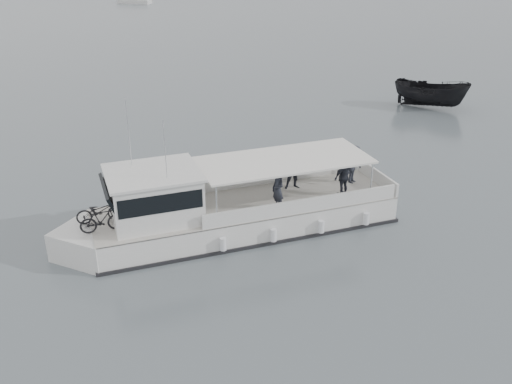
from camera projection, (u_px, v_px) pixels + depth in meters
ground at (138, 237)px, 23.89m from camera, size 1400.00×1400.00×0.00m
tour_boat at (217, 212)px, 23.79m from camera, size 14.67×5.84×6.11m
dark_motorboat at (431, 94)px, 40.95m from camera, size 4.60×5.54×2.05m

